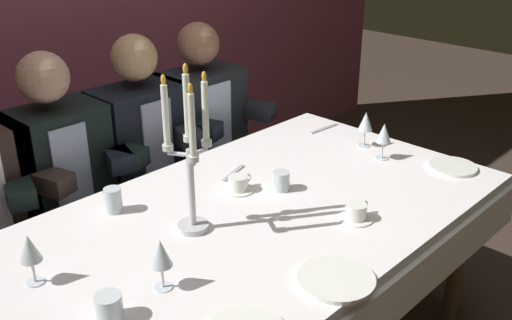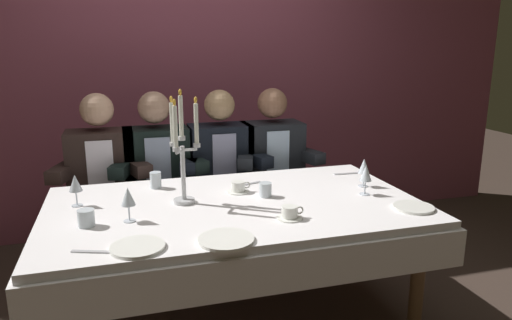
{
  "view_description": "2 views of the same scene",
  "coord_description": "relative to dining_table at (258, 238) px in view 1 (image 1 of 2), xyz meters",
  "views": [
    {
      "loc": [
        -1.36,
        -1.3,
        1.79
      ],
      "look_at": [
        0.03,
        0.04,
        0.92
      ],
      "focal_mm": 41.19,
      "sensor_mm": 36.0,
      "label": 1
    },
    {
      "loc": [
        -0.54,
        -2.26,
        1.54
      ],
      "look_at": [
        0.13,
        0.05,
        0.95
      ],
      "focal_mm": 33.11,
      "sensor_mm": 36.0,
      "label": 2
    }
  ],
  "objects": [
    {
      "name": "dining_table",
      "position": [
        0.0,
        0.0,
        0.0
      ],
      "size": [
        1.94,
        1.14,
        0.74
      ],
      "color": "white",
      "rests_on": "ground_plane"
    },
    {
      "name": "seated_diner_2",
      "position": [
        0.11,
        0.89,
        0.11
      ],
      "size": [
        0.63,
        0.48,
        1.24
      ],
      "color": "brown",
      "rests_on": "ground_plane"
    },
    {
      "name": "spoon_1",
      "position": [
        0.16,
        0.29,
        0.12
      ],
      "size": [
        0.17,
        0.07,
        0.01
      ],
      "primitive_type": "cube",
      "rotation": [
        0.0,
        0.0,
        0.3
      ],
      "color": "#B7B7BC",
      "rests_on": "dining_table"
    },
    {
      "name": "water_tumbler_2",
      "position": [
        0.18,
        0.05,
        0.16
      ],
      "size": [
        0.07,
        0.07,
        0.08
      ],
      "primitive_type": "cylinder",
      "color": "silver",
      "rests_on": "dining_table"
    },
    {
      "name": "coffee_cup_1",
      "position": [
        0.06,
        0.17,
        0.15
      ],
      "size": [
        0.13,
        0.12,
        0.06
      ],
      "color": "white",
      "rests_on": "dining_table"
    },
    {
      "name": "water_tumbler_0",
      "position": [
        -0.72,
        -0.13,
        0.16
      ],
      "size": [
        0.08,
        0.08,
        0.08
      ],
      "primitive_type": "cylinder",
      "color": "silver",
      "rests_on": "dining_table"
    },
    {
      "name": "dinner_plate_2",
      "position": [
        -0.15,
        -0.46,
        0.13
      ],
      "size": [
        0.24,
        0.24,
        0.01
      ],
      "primitive_type": "cylinder",
      "color": "white",
      "rests_on": "dining_table"
    },
    {
      "name": "wine_glass_3",
      "position": [
        -0.78,
        0.18,
        0.23
      ],
      "size": [
        0.07,
        0.07,
        0.16
      ],
      "color": "silver",
      "rests_on": "dining_table"
    },
    {
      "name": "coffee_cup_0",
      "position": [
        0.2,
        -0.29,
        0.15
      ],
      "size": [
        0.13,
        0.12,
        0.06
      ],
      "color": "white",
      "rests_on": "dining_table"
    },
    {
      "name": "dinner_plate_1",
      "position": [
        0.84,
        -0.34,
        0.13
      ],
      "size": [
        0.2,
        0.2,
        0.01
      ],
      "primitive_type": "cylinder",
      "color": "white",
      "rests_on": "dining_table"
    },
    {
      "name": "seated_diner_3",
      "position": [
        0.49,
        0.89,
        0.11
      ],
      "size": [
        0.63,
        0.48,
        1.24
      ],
      "color": "brown",
      "rests_on": "ground_plane"
    },
    {
      "name": "seated_diner_1",
      "position": [
        -0.32,
        0.89,
        0.11
      ],
      "size": [
        0.63,
        0.48,
        1.24
      ],
      "color": "brown",
      "rests_on": "ground_plane"
    },
    {
      "name": "wine_glass_2",
      "position": [
        0.78,
        0.07,
        0.24
      ],
      "size": [
        0.07,
        0.07,
        0.16
      ],
      "color": "silver",
      "rests_on": "dining_table"
    },
    {
      "name": "wine_glass_1",
      "position": [
        -0.53,
        -0.12,
        0.23
      ],
      "size": [
        0.07,
        0.07,
        0.16
      ],
      "color": "silver",
      "rests_on": "dining_table"
    },
    {
      "name": "knife_2",
      "position": [
        0.82,
        0.34,
        0.12
      ],
      "size": [
        0.19,
        0.03,
        0.01
      ],
      "primitive_type": "cube",
      "rotation": [
        0.0,
        0.0,
        -0.07
      ],
      "color": "#B7B7BC",
      "rests_on": "dining_table"
    },
    {
      "name": "candelabra",
      "position": [
        -0.25,
        0.07,
        0.38
      ],
      "size": [
        0.15,
        0.17,
        0.59
      ],
      "color": "silver",
      "rests_on": "dining_table"
    },
    {
      "name": "water_tumbler_1",
      "position": [
        -0.37,
        0.38,
        0.17
      ],
      "size": [
        0.06,
        0.06,
        0.09
      ],
      "primitive_type": "cylinder",
      "color": "silver",
      "rests_on": "dining_table"
    },
    {
      "name": "wine_glass_0",
      "position": [
        0.71,
        -0.07,
        0.24
      ],
      "size": [
        0.07,
        0.07,
        0.16
      ],
      "color": "silver",
      "rests_on": "dining_table"
    }
  ]
}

